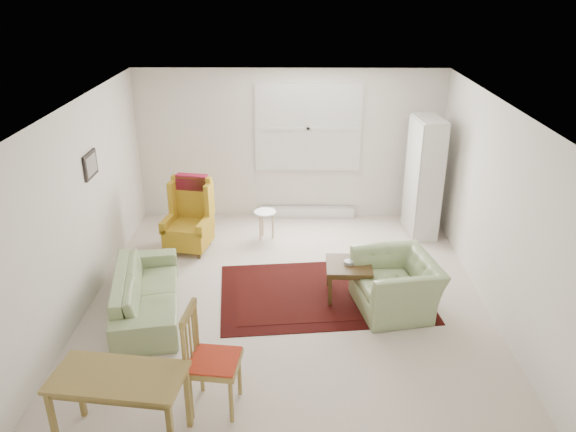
{
  "coord_description": "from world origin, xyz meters",
  "views": [
    {
      "loc": [
        0.07,
        -6.17,
        3.86
      ],
      "look_at": [
        0.0,
        0.3,
        1.05
      ],
      "focal_mm": 35.0,
      "sensor_mm": 36.0,
      "label": 1
    }
  ],
  "objects_px": {
    "armchair": "(396,279)",
    "stool": "(265,224)",
    "wingback_chair": "(187,216)",
    "cabinet": "(424,177)",
    "desk": "(122,408)",
    "desk_chair": "(214,360)",
    "sofa": "(146,284)",
    "coffee_table": "(348,280)"
  },
  "relations": [
    {
      "from": "armchair",
      "to": "stool",
      "type": "relative_size",
      "value": 2.27
    },
    {
      "from": "wingback_chair",
      "to": "cabinet",
      "type": "distance_m",
      "value": 3.69
    },
    {
      "from": "stool",
      "to": "desk",
      "type": "height_order",
      "value": "desk"
    },
    {
      "from": "desk_chair",
      "to": "sofa",
      "type": "bearing_deg",
      "value": 39.06
    },
    {
      "from": "sofa",
      "to": "cabinet",
      "type": "bearing_deg",
      "value": -69.77
    },
    {
      "from": "wingback_chair",
      "to": "coffee_table",
      "type": "height_order",
      "value": "wingback_chair"
    },
    {
      "from": "sofa",
      "to": "desk_chair",
      "type": "relative_size",
      "value": 1.75
    },
    {
      "from": "cabinet",
      "to": "armchair",
      "type": "bearing_deg",
      "value": -113.86
    },
    {
      "from": "coffee_table",
      "to": "wingback_chair",
      "type": "bearing_deg",
      "value": 150.55
    },
    {
      "from": "stool",
      "to": "cabinet",
      "type": "distance_m",
      "value": 2.59
    },
    {
      "from": "desk",
      "to": "cabinet",
      "type": "bearing_deg",
      "value": 51.52
    },
    {
      "from": "wingback_chair",
      "to": "stool",
      "type": "height_order",
      "value": "wingback_chair"
    },
    {
      "from": "wingback_chair",
      "to": "desk",
      "type": "bearing_deg",
      "value": -78.28
    },
    {
      "from": "sofa",
      "to": "coffee_table",
      "type": "xyz_separation_m",
      "value": [
        2.5,
        0.39,
        -0.14
      ]
    },
    {
      "from": "sofa",
      "to": "stool",
      "type": "height_order",
      "value": "sofa"
    },
    {
      "from": "cabinet",
      "to": "desk",
      "type": "distance_m",
      "value": 5.69
    },
    {
      "from": "sofa",
      "to": "cabinet",
      "type": "relative_size",
      "value": 1.0
    },
    {
      "from": "wingback_chair",
      "to": "desk_chair",
      "type": "xyz_separation_m",
      "value": [
        0.84,
        -3.33,
        -0.02
      ]
    },
    {
      "from": "coffee_table",
      "to": "cabinet",
      "type": "height_order",
      "value": "cabinet"
    },
    {
      "from": "wingback_chair",
      "to": "stool",
      "type": "xyz_separation_m",
      "value": [
        1.13,
        0.43,
        -0.33
      ]
    },
    {
      "from": "sofa",
      "to": "coffee_table",
      "type": "distance_m",
      "value": 2.54
    },
    {
      "from": "coffee_table",
      "to": "desk_chair",
      "type": "distance_m",
      "value": 2.52
    },
    {
      "from": "armchair",
      "to": "coffee_table",
      "type": "bearing_deg",
      "value": -128.43
    },
    {
      "from": "stool",
      "to": "desk_chair",
      "type": "relative_size",
      "value": 0.42
    },
    {
      "from": "stool",
      "to": "desk_chair",
      "type": "height_order",
      "value": "desk_chair"
    },
    {
      "from": "sofa",
      "to": "cabinet",
      "type": "xyz_separation_m",
      "value": [
        3.83,
        2.35,
        0.56
      ]
    },
    {
      "from": "sofa",
      "to": "armchair",
      "type": "relative_size",
      "value": 1.81
    },
    {
      "from": "armchair",
      "to": "cabinet",
      "type": "xyz_separation_m",
      "value": [
        0.76,
        2.24,
        0.53
      ]
    },
    {
      "from": "armchair",
      "to": "wingback_chair",
      "type": "height_order",
      "value": "wingback_chair"
    },
    {
      "from": "sofa",
      "to": "desk",
      "type": "bearing_deg",
      "value": 176.96
    },
    {
      "from": "sofa",
      "to": "desk",
      "type": "distance_m",
      "value": 2.11
    },
    {
      "from": "wingback_chair",
      "to": "desk_chair",
      "type": "distance_m",
      "value": 3.43
    },
    {
      "from": "desk_chair",
      "to": "armchair",
      "type": "bearing_deg",
      "value": -42.5
    },
    {
      "from": "desk_chair",
      "to": "desk",
      "type": "bearing_deg",
      "value": 126.42
    },
    {
      "from": "coffee_table",
      "to": "sofa",
      "type": "bearing_deg",
      "value": -171.09
    },
    {
      "from": "coffee_table",
      "to": "cabinet",
      "type": "xyz_separation_m",
      "value": [
        1.32,
        1.96,
        0.7
      ]
    },
    {
      "from": "coffee_table",
      "to": "desk_chair",
      "type": "height_order",
      "value": "desk_chair"
    },
    {
      "from": "sofa",
      "to": "armchair",
      "type": "distance_m",
      "value": 3.06
    },
    {
      "from": "armchair",
      "to": "desk_chair",
      "type": "height_order",
      "value": "desk_chair"
    },
    {
      "from": "coffee_table",
      "to": "desk",
      "type": "height_order",
      "value": "desk"
    },
    {
      "from": "desk",
      "to": "desk_chair",
      "type": "height_order",
      "value": "desk_chair"
    },
    {
      "from": "armchair",
      "to": "stool",
      "type": "height_order",
      "value": "armchair"
    }
  ]
}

